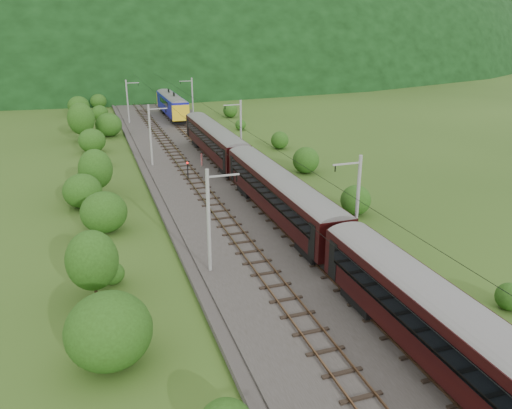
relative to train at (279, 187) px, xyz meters
name	(u,v)px	position (x,y,z in m)	size (l,w,h in m)	color
ground	(286,262)	(-2.40, -7.72, -3.72)	(600.00, 600.00, 0.00)	#2E4A17
railbed	(247,217)	(-2.40, 2.28, -3.57)	(14.00, 220.00, 0.30)	#38332D
track_left	(224,218)	(-4.80, 2.28, -3.35)	(2.40, 220.00, 0.27)	brown
track_right	(270,212)	(0.00, 2.28, -3.35)	(2.40, 220.00, 0.27)	brown
catenary_left	(151,134)	(-8.52, 24.28, 0.78)	(2.54, 192.28, 8.00)	gray
catenary_right	(240,128)	(3.72, 24.28, 0.78)	(2.54, 192.28, 8.00)	gray
overhead_wires	(247,148)	(-2.40, 2.28, 3.38)	(4.83, 198.00, 0.03)	black
mountain_main	(106,59)	(-2.40, 252.28, -3.72)	(504.00, 360.00, 244.00)	black
train	(279,187)	(0.00, 0.00, 0.00)	(3.17, 128.30, 5.52)	black
hazard_post_near	(202,160)	(-2.49, 21.66, -2.57)	(0.18, 0.18, 1.69)	red
hazard_post_far	(202,159)	(-2.31, 22.18, -2.66)	(0.16, 0.16, 1.51)	red
signal	(188,169)	(-5.44, 16.15, -2.13)	(0.24, 0.24, 2.19)	black
vegetation_left	(97,172)	(-15.82, 16.34, -1.55)	(11.31, 150.01, 6.16)	#234713
vegetation_right	(348,187)	(9.80, 4.41, -2.36)	(6.51, 106.65, 3.14)	#234713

